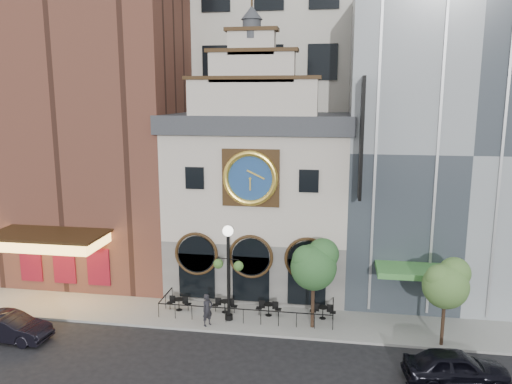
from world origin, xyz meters
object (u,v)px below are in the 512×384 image
(car_right, at_px, (456,367))
(tree_right, at_px, (447,282))
(bistro_0, at_px, (179,303))
(tree_left, at_px, (314,263))
(car_left, at_px, (9,327))
(bistro_3, at_px, (323,311))
(lamppost, at_px, (228,262))
(bistro_2, at_px, (269,308))
(bistro_1, at_px, (225,305))
(pedestrian, at_px, (207,310))

(car_right, relative_size, tree_right, 1.00)
(bistro_0, distance_m, tree_left, 9.25)
(car_right, height_order, car_left, car_right)
(tree_left, height_order, tree_right, tree_left)
(bistro_3, xyz_separation_m, tree_right, (6.56, -2.19, 3.13))
(tree_right, bearing_deg, lamppost, 174.66)
(bistro_0, xyz_separation_m, car_right, (15.53, -5.57, 0.22))
(bistro_2, height_order, lamppost, lamppost)
(bistro_1, distance_m, tree_left, 6.65)
(bistro_1, xyz_separation_m, bistro_2, (2.78, -0.01, 0.00))
(pedestrian, xyz_separation_m, tree_right, (13.29, -0.19, 2.63))
(bistro_3, height_order, lamppost, lamppost)
(car_right, distance_m, car_left, 23.84)
(car_right, height_order, lamppost, lamppost)
(car_right, bearing_deg, bistro_2, 53.23)
(tree_left, bearing_deg, car_right, -33.45)
(bistro_0, distance_m, lamppost, 4.75)
(bistro_3, xyz_separation_m, car_left, (-17.36, -5.26, 0.16))
(car_left, height_order, tree_right, tree_right)
(car_left, xyz_separation_m, tree_left, (16.83, 4.08, 3.29))
(bistro_0, height_order, bistro_2, same)
(lamppost, bearing_deg, bistro_0, 175.35)
(bistro_0, height_order, bistro_1, same)
(pedestrian, relative_size, tree_right, 0.40)
(car_left, distance_m, pedestrian, 11.12)
(bistro_2, relative_size, tree_right, 0.32)
(lamppost, bearing_deg, bistro_1, 124.66)
(bistro_3, bearing_deg, tree_left, -114.30)
(car_left, bearing_deg, car_right, -88.02)
(bistro_2, height_order, pedestrian, pedestrian)
(car_right, bearing_deg, lamppost, 62.02)
(bistro_1, bearing_deg, car_right, -24.45)
(bistro_3, relative_size, car_right, 0.32)
(bistro_1, distance_m, car_left, 12.38)
(bistro_0, distance_m, bistro_1, 2.95)
(bistro_3, height_order, car_left, car_left)
(car_left, relative_size, tree_left, 0.88)
(bistro_0, distance_m, pedestrian, 2.97)
(car_right, relative_size, tree_left, 0.92)
(bistro_0, xyz_separation_m, tree_left, (8.53, -0.94, 3.45))
(bistro_0, relative_size, bistro_3, 1.00)
(car_left, xyz_separation_m, lamppost, (11.72, 4.21, 3.04))
(bistro_3, distance_m, car_right, 8.69)
(bistro_1, height_order, lamppost, lamppost)
(bistro_2, xyz_separation_m, tree_left, (2.80, -1.08, 3.45))
(bistro_2, xyz_separation_m, car_right, (9.80, -5.71, 0.22))
(bistro_1, xyz_separation_m, bistro_3, (6.11, 0.08, 0.00))
(car_left, bearing_deg, tree_right, -79.40)
(pedestrian, xyz_separation_m, lamppost, (1.08, 0.95, 2.69))
(tree_left, bearing_deg, pedestrian, -172.44)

